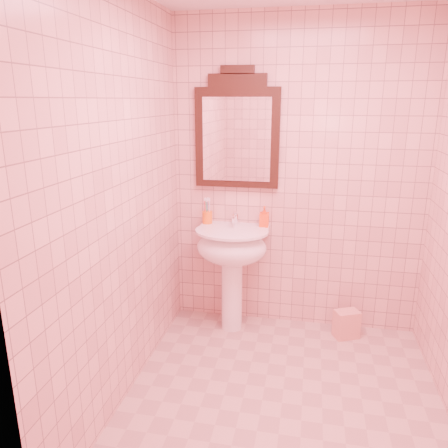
% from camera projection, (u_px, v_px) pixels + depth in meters
% --- Properties ---
extents(floor, '(2.20, 2.20, 0.00)m').
position_uv_depth(floor, '(282.00, 403.00, 2.77)').
color(floor, tan).
rests_on(floor, ground).
extents(back_wall, '(2.00, 0.02, 2.50)m').
position_uv_depth(back_wall, '(297.00, 178.00, 3.46)').
color(back_wall, beige).
rests_on(back_wall, floor).
extents(pedestal_sink, '(0.58, 0.58, 0.86)m').
position_uv_depth(pedestal_sink, '(232.00, 254.00, 3.50)').
color(pedestal_sink, white).
rests_on(pedestal_sink, floor).
extents(faucet, '(0.04, 0.16, 0.11)m').
position_uv_depth(faucet, '(235.00, 218.00, 3.56)').
color(faucet, white).
rests_on(faucet, pedestal_sink).
extents(mirror, '(0.67, 0.06, 0.93)m').
position_uv_depth(mirror, '(237.00, 133.00, 3.43)').
color(mirror, black).
rests_on(mirror, back_wall).
extents(toothbrush_cup, '(0.08, 0.08, 0.19)m').
position_uv_depth(toothbrush_cup, '(207.00, 217.00, 3.61)').
color(toothbrush_cup, orange).
rests_on(toothbrush_cup, pedestal_sink).
extents(soap_dispenser, '(0.08, 0.08, 0.17)m').
position_uv_depth(soap_dispenser, '(264.00, 217.00, 3.51)').
color(soap_dispenser, '#ED4613').
rests_on(soap_dispenser, pedestal_sink).
extents(towel, '(0.22, 0.19, 0.23)m').
position_uv_depth(towel, '(346.00, 324.00, 3.51)').
color(towel, '#EFB18C').
rests_on(towel, floor).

